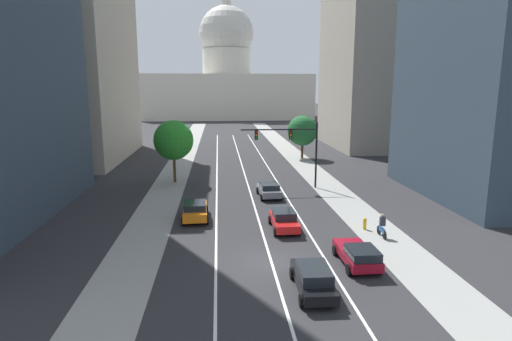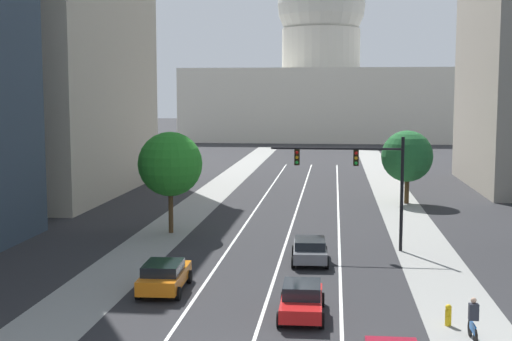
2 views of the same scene
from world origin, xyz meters
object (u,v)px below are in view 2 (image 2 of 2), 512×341
car_gray (310,250)px  cyclist (473,320)px  capitol_building (321,81)px  traffic_signal_mast (361,171)px  street_tree_mid_right (407,156)px  street_tree_near_right (408,159)px  street_tree_mid_left (170,164)px  car_red (302,299)px  car_orange (164,275)px  fire_hydrant (448,315)px

car_gray → cyclist: (6.68, -11.92, 0.11)m
capitol_building → car_gray: size_ratio=12.74×
traffic_signal_mast → street_tree_mid_right: 19.21m
street_tree_near_right → street_tree_mid_right: bearing=-110.2°
street_tree_mid_left → street_tree_near_right: bearing=40.8°
car_red → traffic_signal_mast: (2.90, 13.10, 4.10)m
capitol_building → car_orange: (-5.06, -114.08, -11.19)m
capitol_building → car_orange: 114.74m
traffic_signal_mast → street_tree_near_right: traffic_signal_mast is taller
capitol_building → fire_hydrant: size_ratio=59.84×
fire_hydrant → street_tree_mid_left: size_ratio=0.13×
car_red → street_tree_mid_left: 20.00m
capitol_building → cyclist: size_ratio=31.66×
car_red → fire_hydrant: size_ratio=4.70×
car_orange → car_red: (6.75, -3.07, -0.03)m
car_gray → cyclist: cyclist is taller
car_orange → street_tree_mid_right: bearing=-28.4°
traffic_signal_mast → capitol_building: bearing=92.5°
car_orange → street_tree_mid_left: street_tree_mid_left is taller
capitol_building → cyclist: (8.37, -119.44, -11.11)m
fire_hydrant → street_tree_mid_left: street_tree_mid_left is taller
cyclist → street_tree_mid_right: size_ratio=0.27×
car_orange → car_gray: 9.41m
traffic_signal_mast → cyclist: 16.36m
car_orange → fire_hydrant: (12.78, -3.62, -0.31)m
cyclist → car_gray: bearing=28.6°
capitol_building → street_tree_mid_left: 100.71m
capitol_building → car_orange: bearing=-92.5°
car_gray → traffic_signal_mast: 6.11m
car_gray → fire_hydrant: car_gray is taller
capitol_building → cyclist: capitol_building is taller
capitol_building → car_red: 117.69m
car_orange → street_tree_mid_left: (-2.98, 13.95, 3.95)m
fire_hydrant → car_gray: bearing=120.7°
car_orange → street_tree_mid_left: size_ratio=0.65×
traffic_signal_mast → fire_hydrant: size_ratio=8.77×
traffic_signal_mast → street_tree_mid_left: bearing=162.8°
fire_hydrant → street_tree_mid_left: 23.99m
fire_hydrant → capitol_building: bearing=93.8°
street_tree_mid_right → street_tree_mid_left: bearing=-139.6°
car_orange → traffic_signal_mast: bearing=-45.8°
traffic_signal_mast → car_orange: bearing=-133.9°
car_orange → street_tree_mid_right: (14.29, 28.67, 3.34)m
street_tree_mid_right → capitol_building: bearing=96.2°
car_red → traffic_signal_mast: 14.03m
car_red → street_tree_mid_left: bearing=28.9°
car_gray → street_tree_near_right: street_tree_near_right is taller
car_gray → fire_hydrant: (6.03, -10.17, -0.28)m
cyclist → street_tree_near_right: street_tree_near_right is taller
capitol_building → car_gray: 108.12m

